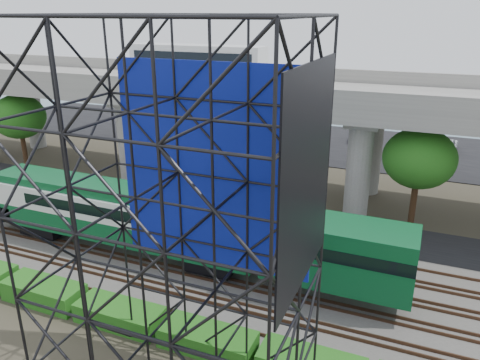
% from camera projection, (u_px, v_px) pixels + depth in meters
% --- Properties ---
extents(ground, '(140.00, 140.00, 0.00)m').
position_uv_depth(ground, '(150.00, 277.00, 28.15)').
color(ground, '#474233').
rests_on(ground, ground).
extents(ballast_bed, '(90.00, 12.00, 0.20)m').
position_uv_depth(ballast_bed, '(167.00, 260.00, 29.85)').
color(ballast_bed, slate).
rests_on(ballast_bed, ground).
extents(service_road, '(90.00, 5.00, 0.08)m').
position_uv_depth(service_road, '(223.00, 212.00, 37.25)').
color(service_road, black).
rests_on(service_road, ground).
extents(parking_lot, '(90.00, 18.00, 0.08)m').
position_uv_depth(parking_lot, '(302.00, 141.00, 57.64)').
color(parking_lot, black).
rests_on(parking_lot, ground).
extents(harbor_water, '(140.00, 40.00, 0.03)m').
position_uv_depth(harbor_water, '(338.00, 108.00, 76.74)').
color(harbor_water, '#476875').
rests_on(harbor_water, ground).
extents(rail_tracks, '(90.00, 9.52, 0.16)m').
position_uv_depth(rail_tracks, '(167.00, 258.00, 29.79)').
color(rail_tracks, '#472D1E').
rests_on(rail_tracks, ballast_bed).
extents(commuter_train, '(29.30, 3.06, 4.30)m').
position_uv_depth(commuter_train, '(149.00, 218.00, 29.32)').
color(commuter_train, black).
rests_on(commuter_train, rail_tracks).
extents(overpass, '(80.00, 12.00, 12.40)m').
position_uv_depth(overpass, '(245.00, 98.00, 39.36)').
color(overpass, '#9E9B93').
rests_on(overpass, ground).
extents(scaffold_tower, '(9.36, 6.36, 15.00)m').
position_uv_depth(scaffold_tower, '(176.00, 245.00, 16.23)').
color(scaffold_tower, black).
rests_on(scaffold_tower, ground).
extents(hedge_strip, '(34.60, 1.80, 1.20)m').
position_uv_depth(hedge_strip, '(120.00, 314.00, 23.87)').
color(hedge_strip, '#155713').
rests_on(hedge_strip, ground).
extents(trees, '(40.94, 16.94, 7.69)m').
position_uv_depth(trees, '(201.00, 124.00, 41.97)').
color(trees, '#382314').
rests_on(trees, ground).
extents(suv, '(6.13, 4.48, 1.55)m').
position_uv_depth(suv, '(190.00, 197.00, 37.96)').
color(suv, black).
rests_on(suv, service_road).
extents(parked_cars, '(36.78, 9.44, 1.30)m').
position_uv_depth(parked_cars, '(302.00, 136.00, 57.29)').
color(parked_cars, silver).
rests_on(parked_cars, parking_lot).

